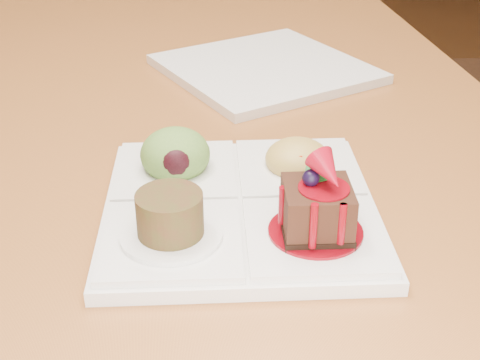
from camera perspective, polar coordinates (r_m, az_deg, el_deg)
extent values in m
plane|color=#573319|center=(1.55, -9.16, -14.27)|extent=(6.00, 6.00, 0.00)
cube|color=#9C5F28|center=(1.17, -12.03, 12.55)|extent=(1.00, 1.80, 0.04)
cylinder|color=#9C5F28|center=(2.11, 2.48, 9.98)|extent=(0.06, 0.06, 0.71)
cube|color=black|center=(1.54, 19.81, 6.13)|extent=(0.48, 0.48, 0.04)
cylinder|color=black|center=(1.43, 13.83, -6.59)|extent=(0.04, 0.04, 0.47)
cylinder|color=black|center=(1.75, 10.06, 0.94)|extent=(0.04, 0.04, 0.47)
cube|color=white|center=(0.57, 0.00, -2.53)|extent=(0.25, 0.25, 0.01)
cube|color=white|center=(0.53, 6.44, -4.75)|extent=(0.12, 0.12, 0.01)
cube|color=white|center=(0.52, -5.87, -5.11)|extent=(0.12, 0.12, 0.01)
cube|color=white|center=(0.62, -5.47, 0.81)|extent=(0.12, 0.12, 0.01)
cube|color=white|center=(0.62, 4.90, 1.06)|extent=(0.12, 0.12, 0.01)
cylinder|color=maroon|center=(0.52, 6.46, -4.36)|extent=(0.07, 0.07, 0.00)
cube|color=black|center=(0.52, 6.48, -4.15)|extent=(0.06, 0.06, 0.01)
cube|color=black|center=(0.51, 6.60, -2.26)|extent=(0.06, 0.06, 0.03)
cylinder|color=maroon|center=(0.50, 6.72, -0.56)|extent=(0.04, 0.04, 0.00)
sphere|color=black|center=(0.50, 6.07, 0.18)|extent=(0.01, 0.01, 0.01)
cone|color=maroon|center=(0.49, 7.56, 0.70)|extent=(0.03, 0.04, 0.03)
cube|color=#114514|center=(0.51, 6.76, 0.50)|extent=(0.01, 0.02, 0.01)
cube|color=#114514|center=(0.51, 6.04, 0.55)|extent=(0.01, 0.02, 0.01)
cylinder|color=maroon|center=(0.49, 6.29, -3.93)|extent=(0.01, 0.01, 0.04)
cylinder|color=maroon|center=(0.49, 8.69, -3.73)|extent=(0.01, 0.01, 0.03)
cylinder|color=maroon|center=(0.51, 3.62, -2.16)|extent=(0.01, 0.01, 0.03)
cylinder|color=white|center=(0.52, -5.90, -4.65)|extent=(0.08, 0.08, 0.00)
cylinder|color=#4A2415|center=(0.51, -6.01, -2.89)|extent=(0.05, 0.05, 0.03)
cylinder|color=#4A1F0F|center=(0.50, -6.07, -1.86)|extent=(0.04, 0.04, 0.00)
ellipsoid|color=olive|center=(0.61, -5.55, 2.20)|extent=(0.06, 0.06, 0.05)
ellipsoid|color=black|center=(0.59, -5.47, 1.44)|extent=(0.03, 0.02, 0.03)
ellipsoid|color=#AA823D|center=(0.62, 4.94, 1.80)|extent=(0.06, 0.06, 0.04)
cube|color=#E43E10|center=(0.62, 6.27, 2.33)|extent=(0.02, 0.02, 0.01)
cube|color=#4B7C1B|center=(0.63, 4.99, 2.95)|extent=(0.02, 0.02, 0.01)
cube|color=#E43E10|center=(0.62, 4.19, 2.59)|extent=(0.02, 0.02, 0.01)
cube|color=#4B7C1B|center=(0.61, 3.96, 2.18)|extent=(0.01, 0.01, 0.01)
cube|color=#E43E10|center=(0.60, 4.94, 1.69)|extent=(0.02, 0.02, 0.02)
cube|color=#4B7C1B|center=(0.61, 6.29, 1.72)|extent=(0.02, 0.02, 0.01)
cube|color=white|center=(0.89, 2.17, 9.47)|extent=(0.31, 0.31, 0.01)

